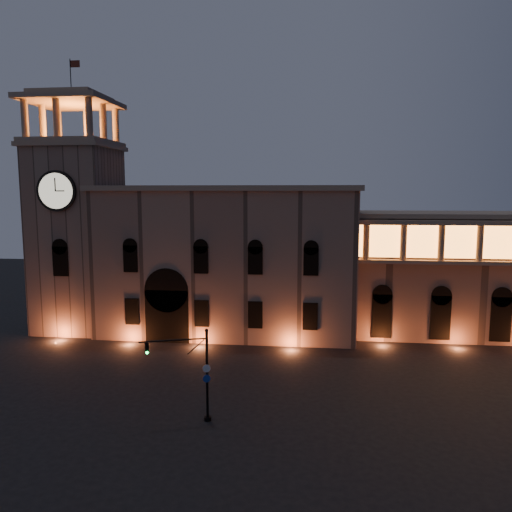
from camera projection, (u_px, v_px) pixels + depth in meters
ground at (207, 406)px, 39.65m from camera, size 160.00×160.00×0.00m
government_building at (228, 259)px, 60.35m from camera, size 30.80×12.80×17.60m
clock_tower at (78, 228)px, 61.00m from camera, size 9.80×9.80×32.40m
traffic_light at (195, 374)px, 36.53m from camera, size 4.92×1.80×7.03m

